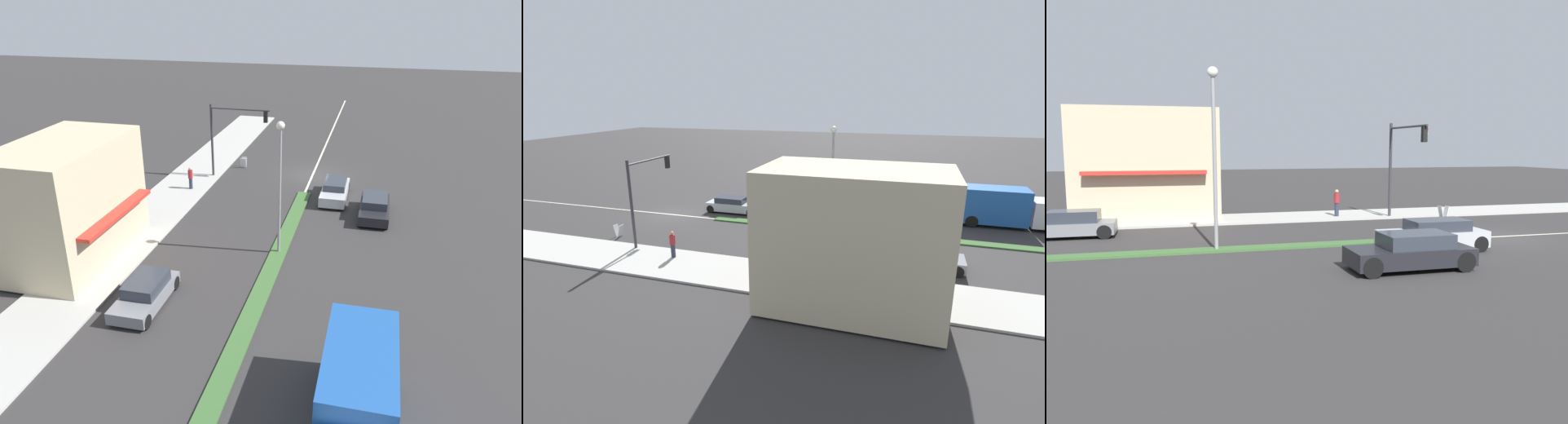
% 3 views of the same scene
% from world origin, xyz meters
% --- Properties ---
extents(ground_plane, '(160.00, 160.00, 0.00)m').
position_xyz_m(ground_plane, '(0.00, 18.00, 0.00)').
color(ground_plane, '#333030').
extents(sidewalk_right, '(4.00, 73.00, 0.12)m').
position_xyz_m(sidewalk_right, '(9.00, 18.50, 0.06)').
color(sidewalk_right, '#B2AFA8').
rests_on(sidewalk_right, ground).
extents(median_strip, '(0.90, 46.00, 0.10)m').
position_xyz_m(median_strip, '(0.00, 27.00, 0.05)').
color(median_strip, '#3D6633').
rests_on(median_strip, ground).
extents(lane_marking_center, '(0.16, 60.00, 0.01)m').
position_xyz_m(lane_marking_center, '(0.00, 0.00, 0.00)').
color(lane_marking_center, beige).
rests_on(lane_marking_center, ground).
extents(building_corner_store, '(5.48, 8.18, 6.40)m').
position_xyz_m(building_corner_store, '(10.66, 16.33, 3.32)').
color(building_corner_store, '#C6B793').
rests_on(building_corner_store, sidewalk_right).
extents(traffic_signal_main, '(4.59, 0.34, 5.60)m').
position_xyz_m(traffic_signal_main, '(6.12, 2.11, 3.90)').
color(traffic_signal_main, '#333338').
rests_on(traffic_signal_main, sidewalk_right).
extents(street_lamp, '(0.44, 0.44, 7.37)m').
position_xyz_m(street_lamp, '(0.00, 13.24, 4.78)').
color(street_lamp, gray).
rests_on(street_lamp, median_strip).
extents(pedestrian, '(0.34, 0.34, 1.63)m').
position_xyz_m(pedestrian, '(8.21, 5.30, 0.98)').
color(pedestrian, '#282D42').
rests_on(pedestrian, sidewalk_right).
extents(warning_aframe_sign, '(0.45, 0.53, 0.84)m').
position_xyz_m(warning_aframe_sign, '(5.82, -0.57, 0.43)').
color(warning_aframe_sign, silver).
rests_on(warning_aframe_sign, ground).
extents(delivery_truck, '(2.44, 7.50, 2.87)m').
position_xyz_m(delivery_truck, '(-5.00, 25.26, 1.47)').
color(delivery_truck, silver).
rests_on(delivery_truck, ground).
extents(sedan_dark, '(1.85, 4.36, 1.30)m').
position_xyz_m(sedan_dark, '(-5.00, 6.89, 0.63)').
color(sedan_dark, black).
rests_on(sedan_dark, ground).
extents(suv_grey, '(1.83, 4.14, 1.30)m').
position_xyz_m(suv_grey, '(5.00, 19.67, 0.62)').
color(suv_grey, slate).
rests_on(suv_grey, ground).
extents(sedan_silver, '(1.74, 4.45, 1.31)m').
position_xyz_m(sedan_silver, '(-2.20, 4.50, 0.64)').
color(sedan_silver, '#B7BABF').
rests_on(sedan_silver, ground).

